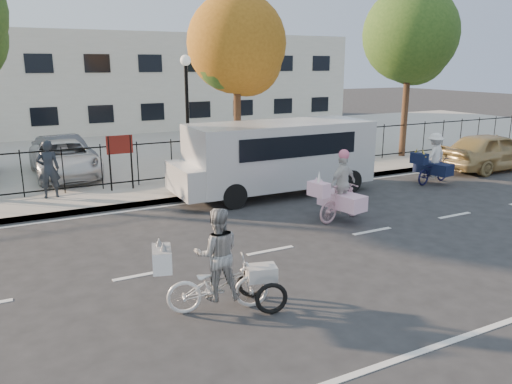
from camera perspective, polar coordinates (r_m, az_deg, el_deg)
ground at (r=11.62m, az=1.66°, el=-6.72°), size 120.00×120.00×0.00m
road_markings at (r=11.62m, az=1.66°, el=-6.70°), size 60.00×9.52×0.01m
curb at (r=15.99m, az=-7.12°, el=-0.59°), size 60.00×0.10×0.15m
sidewalk at (r=16.95m, az=-8.36°, el=0.24°), size 60.00×2.20×0.15m
parking_lot at (r=25.37m, az=-15.00°, el=4.64°), size 60.00×15.60×0.15m
iron_fence at (r=17.79m, az=-9.62°, el=3.59°), size 58.00×0.06×1.50m
building at (r=34.89m, az=-19.02°, el=11.76°), size 34.00×10.00×6.00m
lamppost at (r=17.30m, az=-7.92°, el=10.74°), size 0.36×0.36×4.33m
street_sign at (r=16.86m, az=-15.28°, el=4.47°), size 0.85×0.06×1.80m
zebra_trike at (r=8.74m, az=-4.37°, el=-9.06°), size 2.18×1.24×1.86m
unicorn_bike at (r=13.77m, az=9.73°, el=-0.32°), size 2.01×1.43×1.98m
bull_bike at (r=18.97m, az=19.59°, el=3.09°), size 2.01×1.40×1.82m
white_van at (r=16.35m, az=2.39°, el=4.25°), size 6.63×2.30×2.35m
gold_sedan at (r=22.25m, az=25.31°, el=4.23°), size 4.54×1.86×1.54m
pedestrian at (r=16.62m, az=-22.64°, el=2.44°), size 0.66×0.43×1.81m
lot_car_b at (r=19.74m, az=-21.03°, el=3.59°), size 2.22×4.69×1.29m
lot_car_c at (r=21.13m, az=-21.08°, el=4.24°), size 2.14×4.10×1.29m
lot_car_d at (r=22.29m, az=-3.89°, el=5.79°), size 2.67×4.35×1.38m
tree_mid at (r=19.35m, az=-1.90°, el=16.05°), size 3.70×3.69×6.76m
tree_east at (r=23.40m, az=17.36°, el=16.31°), size 4.05×4.05×7.43m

